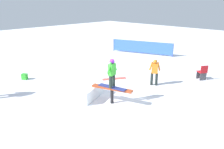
{
  "coord_description": "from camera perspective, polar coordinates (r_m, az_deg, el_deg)",
  "views": [
    {
      "loc": [
        6.18,
        -6.33,
        4.34
      ],
      "look_at": [
        0.0,
        0.0,
        1.35
      ],
      "focal_mm": 35.0,
      "sensor_mm": 36.0,
      "label": 1
    }
  ],
  "objects": [
    {
      "name": "main_rider_on_rail",
      "position": [
        9.33,
        -0.0,
        0.2
      ],
      "size": [
        1.37,
        0.72,
        1.29
      ],
      "rotation": [
        0.0,
        0.0,
        0.21
      ],
      "color": "navy",
      "rests_on": "rail_feature"
    },
    {
      "name": "ground_plane",
      "position": [
        9.86,
        -0.0,
        -7.45
      ],
      "size": [
        60.0,
        60.0,
        0.0
      ],
      "primitive_type": "plane",
      "color": "white"
    },
    {
      "name": "rail_feature",
      "position": [
        9.6,
        -0.0,
        -4.12
      ],
      "size": [
        1.87,
        0.89,
        0.75
      ],
      "rotation": [
        0.0,
        0.0,
        0.34
      ],
      "color": "black",
      "rests_on": "ground"
    },
    {
      "name": "bystander_orange",
      "position": [
        11.83,
        11.07,
        0.9
      ],
      "size": [
        0.54,
        0.41,
        1.43
      ],
      "rotation": [
        0.0,
        0.0,
        0.6
      ],
      "color": "black",
      "rests_on": "ground"
    },
    {
      "name": "snow_kicker_ramp",
      "position": [
        10.52,
        -8.71,
        -4.19
      ],
      "size": [
        2.2,
        2.01,
        0.58
      ],
      "primitive_type": "cube",
      "rotation": [
        0.0,
        0.0,
        0.34
      ],
      "color": "white",
      "rests_on": "ground"
    },
    {
      "name": "backpack_on_snow",
      "position": [
        13.64,
        -21.87,
        -0.52
      ],
      "size": [
        0.37,
        0.34,
        0.34
      ],
      "primitive_type": "cube",
      "rotation": [
        0.0,
        0.0,
        3.67
      ],
      "color": "green",
      "rests_on": "ground"
    },
    {
      "name": "folding_chair",
      "position": [
        13.58,
        22.5,
        0.41
      ],
      "size": [
        0.61,
        0.61,
        0.88
      ],
      "rotation": [
        0.0,
        0.0,
        4.12
      ],
      "color": "#3F3F44",
      "rests_on": "ground"
    },
    {
      "name": "safety_fence",
      "position": [
        19.0,
        7.78,
        7.15
      ],
      "size": [
        5.03,
        1.82,
        1.1
      ],
      "rotation": [
        0.0,
        0.0,
        3.48
      ],
      "color": "blue",
      "rests_on": "ground"
    },
    {
      "name": "loose_snowboard_coral",
      "position": [
        12.79,
        0.57,
        -1.1
      ],
      "size": [
        0.99,
        1.34,
        0.02
      ],
      "primitive_type": "cube",
      "rotation": [
        0.0,
        0.0,
        1.01
      ],
      "color": "#F45C4D",
      "rests_on": "ground"
    }
  ]
}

